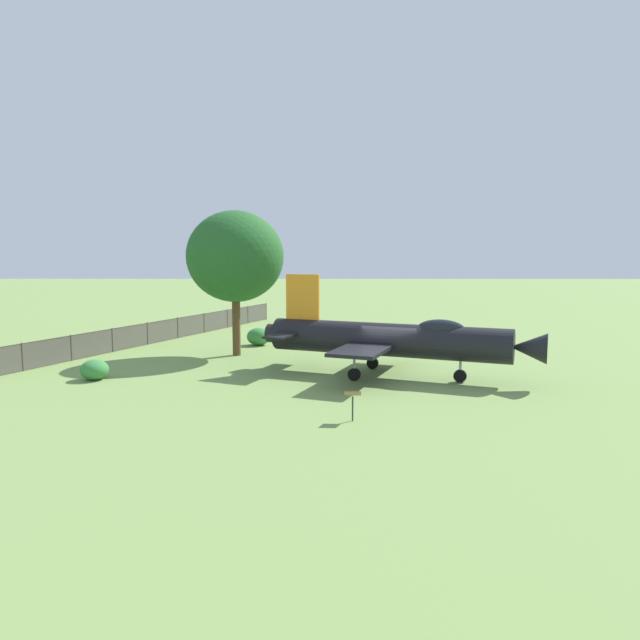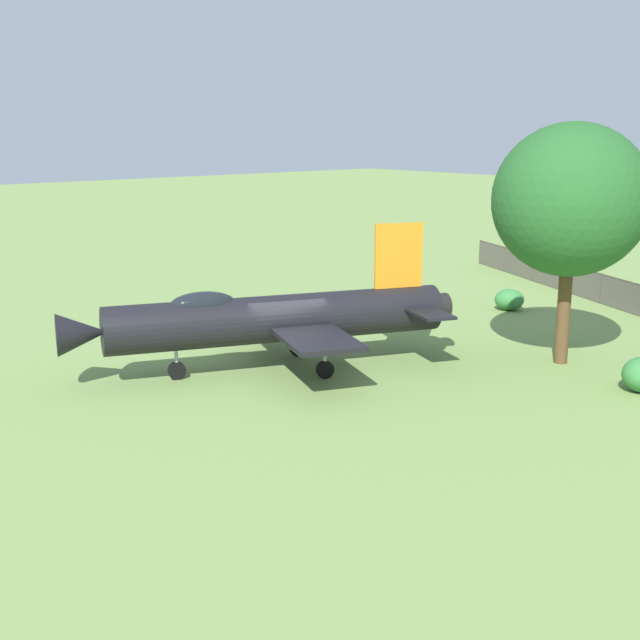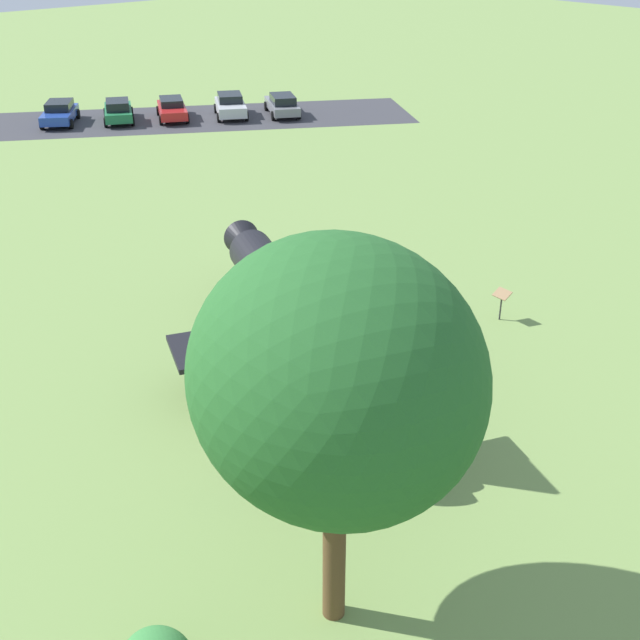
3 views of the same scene
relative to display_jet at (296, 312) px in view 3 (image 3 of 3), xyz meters
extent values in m
plane|color=#75934C|center=(-0.13, -0.34, -1.85)|extent=(200.00, 200.00, 0.00)
cube|color=#38383D|center=(14.55, 31.25, -1.85)|extent=(32.40, 23.61, 0.00)
cylinder|color=black|center=(-0.13, -0.34, -0.04)|extent=(5.76, 11.53, 1.62)
cone|color=black|center=(2.21, 5.69, -0.04)|extent=(1.86, 1.99, 1.37)
cylinder|color=black|center=(-2.35, -6.05, -0.04)|extent=(1.12, 0.91, 0.97)
ellipsoid|color=black|center=(0.80, 2.06, 0.65)|extent=(1.64, 2.38, 0.84)
cube|color=orange|center=(-1.75, -4.51, 1.92)|extent=(0.78, 1.73, 2.30)
cube|color=black|center=(-2.63, -0.01, -0.24)|extent=(3.85, 3.22, 0.16)
cube|color=black|center=(1.94, -1.78, -0.24)|extent=(3.85, 3.22, 0.16)
cube|color=black|center=(-3.51, -4.32, 0.12)|extent=(2.08, 1.68, 0.10)
cube|color=black|center=(-0.33, -5.56, 0.12)|extent=(2.08, 1.68, 0.10)
cylinder|color=#A5A8AD|center=(1.14, 2.94, -0.88)|extent=(0.12, 0.12, 1.35)
cylinder|color=black|center=(1.14, 2.94, -1.55)|extent=(0.39, 0.62, 0.60)
cylinder|color=#A5A8AD|center=(-1.97, -0.89, -0.88)|extent=(0.12, 0.12, 1.35)
cylinder|color=black|center=(-1.97, -0.89, -1.55)|extent=(0.39, 0.62, 0.60)
cylinder|color=#A5A8AD|center=(0.85, -1.99, -0.88)|extent=(0.12, 0.12, 1.35)
cylinder|color=black|center=(0.85, -1.99, -1.55)|extent=(0.39, 0.62, 0.60)
cylinder|color=brown|center=(-5.95, -8.55, 0.32)|extent=(0.47, 0.47, 4.34)
ellipsoid|color=#235B26|center=(-5.95, -8.55, 3.93)|extent=(5.23, 5.61, 5.26)
cylinder|color=#333333|center=(7.47, -2.37, -1.40)|extent=(0.06, 0.06, 0.90)
cube|color=olive|center=(7.47, -2.37, -0.83)|extent=(0.43, 0.62, 0.25)
cube|color=slate|center=(21.01, 27.43, -1.25)|extent=(3.77, 4.93, 0.57)
cube|color=black|center=(20.84, 27.10, -0.68)|extent=(2.47, 2.83, 0.56)
cylinder|color=black|center=(20.94, 29.20, -1.53)|extent=(0.50, 0.67, 0.64)
cylinder|color=black|center=(22.53, 28.35, -1.53)|extent=(0.50, 0.67, 0.64)
cylinder|color=black|center=(19.50, 26.51, -1.53)|extent=(0.50, 0.67, 0.64)
cylinder|color=black|center=(21.09, 25.66, -1.53)|extent=(0.50, 0.67, 0.64)
cube|color=#B2B5BA|center=(17.90, 29.27, -1.19)|extent=(3.75, 4.61, 0.68)
cube|color=black|center=(18.07, 29.56, -0.58)|extent=(2.48, 2.70, 0.53)
cylinder|color=black|center=(18.03, 27.58, -1.53)|extent=(0.51, 0.66, 0.64)
cylinder|color=black|center=(16.38, 28.53, -1.53)|extent=(0.51, 0.66, 0.64)
cylinder|color=black|center=(19.42, 30.00, -1.53)|extent=(0.51, 0.66, 0.64)
cylinder|color=black|center=(17.77, 30.95, -1.53)|extent=(0.51, 0.66, 0.64)
cube|color=red|center=(14.44, 31.31, -1.24)|extent=(3.58, 4.72, 0.59)
cube|color=black|center=(14.60, 31.62, -0.71)|extent=(2.37, 2.71, 0.46)
cylinder|color=black|center=(14.57, 29.62, -1.53)|extent=(0.49, 0.67, 0.64)
cylinder|color=black|center=(12.99, 30.42, -1.53)|extent=(0.49, 0.67, 0.64)
cylinder|color=black|center=(15.89, 32.20, -1.53)|extent=(0.49, 0.67, 0.64)
cylinder|color=black|center=(14.30, 33.00, -1.53)|extent=(0.49, 0.67, 0.64)
cube|color=#1E6B3D|center=(11.32, 33.15, -1.23)|extent=(3.56, 4.68, 0.59)
cube|color=black|center=(11.16, 32.84, -0.64)|extent=(2.36, 2.69, 0.59)
cylinder|color=black|center=(11.18, 34.83, -1.53)|extent=(0.49, 0.67, 0.64)
cylinder|color=black|center=(12.76, 34.02, -1.53)|extent=(0.49, 0.67, 0.64)
cylinder|color=black|center=(9.87, 32.28, -1.53)|extent=(0.49, 0.67, 0.64)
cylinder|color=black|center=(11.46, 31.47, -1.53)|extent=(0.49, 0.67, 0.64)
cube|color=#23429E|center=(7.98, 35.12, -1.24)|extent=(4.02, 4.66, 0.58)
cube|color=black|center=(8.18, 35.41, -0.68)|extent=(2.59, 2.77, 0.53)
cylinder|color=black|center=(7.95, 33.40, -1.53)|extent=(0.54, 0.65, 0.64)
cylinder|color=black|center=(6.39, 34.47, -1.53)|extent=(0.54, 0.65, 0.64)
cylinder|color=black|center=(9.57, 35.78, -1.53)|extent=(0.54, 0.65, 0.64)
cylinder|color=black|center=(8.01, 36.84, -1.53)|extent=(0.54, 0.65, 0.64)
camera|label=1|loc=(28.18, -3.37, 4.26)|focal=33.11mm
camera|label=2|loc=(-22.51, 16.81, 6.40)|focal=47.49mm
camera|label=3|loc=(-14.10, -17.61, 11.44)|focal=45.10mm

